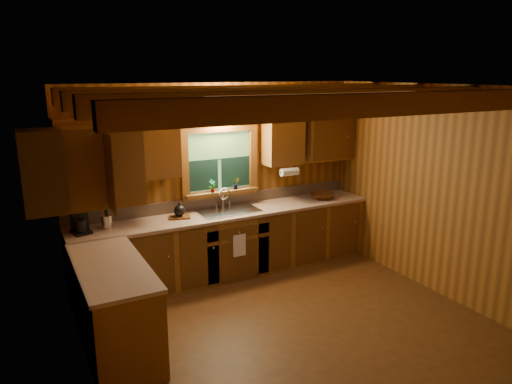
{
  "coord_description": "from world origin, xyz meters",
  "views": [
    {
      "loc": [
        -2.56,
        -4.02,
        2.73
      ],
      "look_at": [
        0.0,
        0.8,
        1.35
      ],
      "focal_mm": 33.3,
      "sensor_mm": 36.0,
      "label": 1
    }
  ],
  "objects": [
    {
      "name": "cutting_board",
      "position": [
        -0.68,
        1.63,
        0.91
      ],
      "size": [
        0.31,
        0.26,
        0.02
      ],
      "primitive_type": "cube",
      "rotation": [
        0.0,
        0.0,
        -0.28
      ],
      "color": "#543112",
      "rests_on": "countertop"
    },
    {
      "name": "upper_cabinets",
      "position": [
        -0.56,
        1.42,
        1.84
      ],
      "size": [
        4.19,
        1.77,
        0.78
      ],
      "color": "brown",
      "rests_on": "room"
    },
    {
      "name": "wall_sconce",
      "position": [
        0.0,
        1.75,
        2.16
      ],
      "size": [
        0.45,
        0.21,
        0.17
      ],
      "color": "black",
      "rests_on": "room"
    },
    {
      "name": "wicker_basket",
      "position": [
        1.5,
        1.55,
        0.94
      ],
      "size": [
        0.46,
        0.46,
        0.09
      ],
      "primitive_type": "imported",
      "rotation": [
        0.0,
        0.0,
        -0.43
      ],
      "color": "#48230C",
      "rests_on": "countertop"
    },
    {
      "name": "ceiling_beams",
      "position": [
        0.0,
        0.0,
        2.49
      ],
      "size": [
        4.2,
        2.54,
        0.18
      ],
      "color": "brown",
      "rests_on": "room"
    },
    {
      "name": "sink",
      "position": [
        0.0,
        1.6,
        0.86
      ],
      "size": [
        0.82,
        0.48,
        0.43
      ],
      "color": "silver",
      "rests_on": "countertop"
    },
    {
      "name": "dish_towel",
      "position": [
        0.0,
        1.26,
        0.52
      ],
      "size": [
        0.18,
        0.01,
        0.3
      ],
      "primitive_type": "cube",
      "color": "white",
      "rests_on": "base_cabinets"
    },
    {
      "name": "base_cabinets",
      "position": [
        -0.49,
        1.28,
        0.43
      ],
      "size": [
        4.2,
        2.22,
        0.86
      ],
      "color": "brown",
      "rests_on": "ground"
    },
    {
      "name": "potted_plant_right",
      "position": [
        0.22,
        1.81,
        1.22
      ],
      "size": [
        0.1,
        0.08,
        0.16
      ],
      "primitive_type": "imported",
      "rotation": [
        0.0,
        0.0,
        -0.15
      ],
      "color": "#543112",
      "rests_on": "window_sill"
    },
    {
      "name": "utensil_crock",
      "position": [
        -1.6,
        1.64,
        0.99
      ],
      "size": [
        0.13,
        0.13,
        0.37
      ],
      "rotation": [
        0.0,
        0.0,
        0.21
      ],
      "color": "silver",
      "rests_on": "countertop"
    },
    {
      "name": "room",
      "position": [
        0.0,
        0.0,
        1.3
      ],
      "size": [
        4.2,
        4.2,
        4.2
      ],
      "color": "#502F13",
      "rests_on": "ground"
    },
    {
      "name": "backsplash",
      "position": [
        0.0,
        1.89,
        0.98
      ],
      "size": [
        4.2,
        0.02,
        0.16
      ],
      "primitive_type": "cube",
      "color": "#A1836C",
      "rests_on": "room"
    },
    {
      "name": "window_sill",
      "position": [
        0.0,
        1.82,
        1.12
      ],
      "size": [
        1.06,
        0.14,
        0.04
      ],
      "primitive_type": "cube",
      "color": "brown",
      "rests_on": "room"
    },
    {
      "name": "countertop",
      "position": [
        -0.48,
        1.29,
        0.88
      ],
      "size": [
        4.2,
        2.24,
        0.04
      ],
      "color": "tan",
      "rests_on": "base_cabinets"
    },
    {
      "name": "teakettle",
      "position": [
        -0.68,
        1.63,
        1.0
      ],
      "size": [
        0.14,
        0.14,
        0.18
      ],
      "rotation": [
        0.0,
        0.0,
        0.14
      ],
      "color": "black",
      "rests_on": "cutting_board"
    },
    {
      "name": "window",
      "position": [
        0.0,
        1.87,
        1.53
      ],
      "size": [
        1.12,
        0.08,
        1.0
      ],
      "color": "brown",
      "rests_on": "room"
    },
    {
      "name": "dishwasher_panel",
      "position": [
        -1.47,
        0.68,
        0.43
      ],
      "size": [
        0.02,
        0.6,
        0.8
      ],
      "primitive_type": "cube",
      "color": "white",
      "rests_on": "base_cabinets"
    },
    {
      "name": "paper_towel_roll",
      "position": [
        0.92,
        1.53,
        1.37
      ],
      "size": [
        0.27,
        0.11,
        0.11
      ],
      "primitive_type": "cylinder",
      "rotation": [
        0.0,
        1.57,
        0.0
      ],
      "color": "white",
      "rests_on": "upper_cabinets"
    },
    {
      "name": "potted_plant_left",
      "position": [
        -0.15,
        1.78,
        1.23
      ],
      "size": [
        0.11,
        0.08,
        0.18
      ],
      "primitive_type": "imported",
      "rotation": [
        0.0,
        0.0,
        0.2
      ],
      "color": "#543112",
      "rests_on": "window_sill"
    },
    {
      "name": "coffee_maker",
      "position": [
        -1.9,
        1.62,
        1.07
      ],
      "size": [
        0.19,
        0.24,
        0.34
      ],
      "rotation": [
        0.0,
        0.0,
        0.25
      ],
      "color": "black",
      "rests_on": "countertop"
    }
  ]
}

